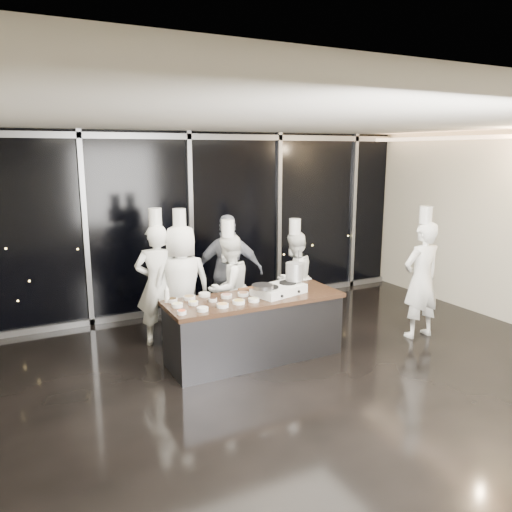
{
  "coord_description": "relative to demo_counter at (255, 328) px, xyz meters",
  "views": [
    {
      "loc": [
        -2.98,
        -4.95,
        2.86
      ],
      "look_at": [
        0.18,
        1.2,
        1.4
      ],
      "focal_mm": 35.0,
      "sensor_mm": 36.0,
      "label": 1
    }
  ],
  "objects": [
    {
      "name": "stock_pot",
      "position": [
        0.68,
        0.06,
        0.71
      ],
      "size": [
        0.31,
        0.31,
        0.25
      ],
      "primitive_type": "cylinder",
      "rotation": [
        0.0,
        0.0,
        0.26
      ],
      "color": "#BDBDC0",
      "rests_on": "stove"
    },
    {
      "name": "chef_side",
      "position": [
        2.68,
        -0.4,
        0.48
      ],
      "size": [
        0.67,
        0.44,
        2.05
      ],
      "rotation": [
        0.0,
        0.0,
        3.13
      ],
      "color": "white",
      "rests_on": "ground"
    },
    {
      "name": "chef_center",
      "position": [
        -0.01,
        0.84,
        0.37
      ],
      "size": [
        0.98,
        0.89,
        1.86
      ],
      "rotation": [
        0.0,
        0.0,
        3.57
      ],
      "color": "white",
      "rests_on": "ground"
    },
    {
      "name": "squeeze_bottle",
      "position": [
        -1.14,
        0.31,
        0.56
      ],
      "size": [
        0.06,
        0.06,
        0.23
      ],
      "color": "white",
      "rests_on": "demo_counter"
    },
    {
      "name": "frying_pan",
      "position": [
        0.06,
        -0.11,
        0.61
      ],
      "size": [
        0.53,
        0.36,
        0.05
      ],
      "rotation": [
        0.0,
        0.0,
        0.26
      ],
      "color": "slate",
      "rests_on": "stove"
    },
    {
      "name": "guest",
      "position": [
        0.21,
        1.32,
        0.48
      ],
      "size": [
        1.19,
        0.82,
        1.87
      ],
      "rotation": [
        0.0,
        0.0,
        2.78
      ],
      "color": "#131D35",
      "rests_on": "ground"
    },
    {
      "name": "ground",
      "position": [
        0.0,
        -0.9,
        -0.45
      ],
      "size": [
        9.0,
        9.0,
        0.0
      ],
      "primitive_type": "plane",
      "color": "black",
      "rests_on": "ground"
    },
    {
      "name": "window_wall",
      "position": [
        0.0,
        2.53,
        1.14
      ],
      "size": [
        8.9,
        0.11,
        3.2
      ],
      "color": "black",
      "rests_on": "ground"
    },
    {
      "name": "chef_left",
      "position": [
        -0.7,
        1.01,
        0.47
      ],
      "size": [
        0.92,
        0.63,
        2.05
      ],
      "rotation": [
        0.0,
        0.0,
        3.08
      ],
      "color": "white",
      "rests_on": "ground"
    },
    {
      "name": "chef_right",
      "position": [
        1.28,
        1.05,
        0.33
      ],
      "size": [
        0.9,
        0.8,
        1.77
      ],
      "rotation": [
        0.0,
        0.0,
        3.47
      ],
      "color": "white",
      "rests_on": "ground"
    },
    {
      "name": "demo_counter",
      "position": [
        0.0,
        0.0,
        0.0
      ],
      "size": [
        2.46,
        0.86,
        0.9
      ],
      "color": "#343439",
      "rests_on": "ground"
    },
    {
      "name": "prep_bowls",
      "position": [
        -0.63,
        0.03,
        0.47
      ],
      "size": [
        1.15,
        0.74,
        0.05
      ],
      "color": "silver",
      "rests_on": "demo_counter"
    },
    {
      "name": "chef_far_left",
      "position": [
        -1.02,
        1.15,
        0.48
      ],
      "size": [
        0.78,
        0.65,
        2.06
      ],
      "rotation": [
        0.0,
        0.0,
        2.77
      ],
      "color": "white",
      "rests_on": "ground"
    },
    {
      "name": "room_shell",
      "position": [
        0.18,
        -0.9,
        1.79
      ],
      "size": [
        9.02,
        7.02,
        3.21
      ],
      "color": "beige",
      "rests_on": "ground"
    },
    {
      "name": "stove",
      "position": [
        0.37,
        -0.02,
        0.51
      ],
      "size": [
        0.8,
        0.6,
        0.14
      ],
      "rotation": [
        0.0,
        0.0,
        0.26
      ],
      "color": "silver",
      "rests_on": "demo_counter"
    }
  ]
}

